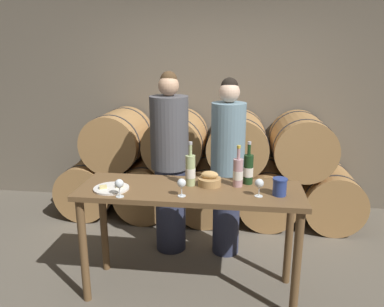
% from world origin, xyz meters
% --- Properties ---
extents(ground_plane, '(10.00, 10.00, 0.00)m').
position_xyz_m(ground_plane, '(0.00, 0.00, 0.00)').
color(ground_plane, '#665E51').
extents(stone_wall_back, '(10.00, 0.12, 3.20)m').
position_xyz_m(stone_wall_back, '(0.00, 2.02, 1.60)').
color(stone_wall_back, '#706656').
rests_on(stone_wall_back, ground_plane).
extents(barrel_stack, '(3.51, 0.82, 1.27)m').
position_xyz_m(barrel_stack, '(0.00, 1.49, 0.60)').
color(barrel_stack, '#A87A47').
rests_on(barrel_stack, ground_plane).
extents(tasting_table, '(1.74, 0.57, 0.92)m').
position_xyz_m(tasting_table, '(0.00, 0.00, 0.77)').
color(tasting_table, brown).
rests_on(tasting_table, ground_plane).
extents(person_left, '(0.36, 0.36, 1.77)m').
position_xyz_m(person_left, '(-0.29, 0.68, 0.90)').
color(person_left, '#2D334C').
rests_on(person_left, ground_plane).
extents(person_right, '(0.32, 0.32, 1.72)m').
position_xyz_m(person_right, '(0.27, 0.68, 0.88)').
color(person_right, '#2D334C').
rests_on(person_right, ground_plane).
extents(wine_bottle_red, '(0.08, 0.08, 0.35)m').
position_xyz_m(wine_bottle_red, '(0.45, 0.17, 1.04)').
color(wine_bottle_red, '#193819').
rests_on(wine_bottle_red, tasting_table).
extents(wine_bottle_white, '(0.08, 0.08, 0.35)m').
position_xyz_m(wine_bottle_white, '(-0.01, 0.07, 1.04)').
color(wine_bottle_white, '#ADBC7F').
rests_on(wine_bottle_white, tasting_table).
extents(wine_bottle_rose, '(0.08, 0.08, 0.33)m').
position_xyz_m(wine_bottle_rose, '(0.37, 0.10, 1.03)').
color(wine_bottle_rose, '#BC8E93').
rests_on(wine_bottle_rose, tasting_table).
extents(blue_crock, '(0.11, 0.11, 0.13)m').
position_xyz_m(blue_crock, '(0.67, -0.06, 0.99)').
color(blue_crock, navy).
rests_on(blue_crock, tasting_table).
extents(bread_basket, '(0.18, 0.18, 0.12)m').
position_xyz_m(bread_basket, '(0.14, 0.08, 0.96)').
color(bread_basket, '#A87F4C').
rests_on(bread_basket, tasting_table).
extents(cheese_plate, '(0.27, 0.27, 0.04)m').
position_xyz_m(cheese_plate, '(-0.60, -0.09, 0.92)').
color(cheese_plate, white).
rests_on(cheese_plate, tasting_table).
extents(wine_glass_far_left, '(0.07, 0.07, 0.14)m').
position_xyz_m(wine_glass_far_left, '(-0.49, -0.24, 1.01)').
color(wine_glass_far_left, white).
rests_on(wine_glass_far_left, tasting_table).
extents(wine_glass_left, '(0.07, 0.07, 0.14)m').
position_xyz_m(wine_glass_left, '(-0.04, -0.17, 1.01)').
color(wine_glass_left, white).
rests_on(wine_glass_left, tasting_table).
extents(wine_glass_center, '(0.07, 0.07, 0.14)m').
position_xyz_m(wine_glass_center, '(0.52, -0.10, 1.01)').
color(wine_glass_center, white).
rests_on(wine_glass_center, tasting_table).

